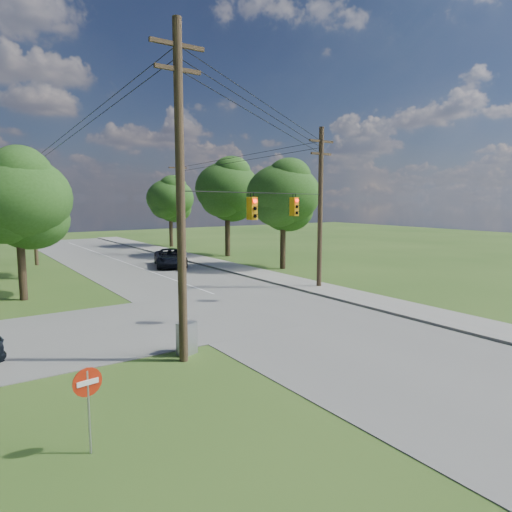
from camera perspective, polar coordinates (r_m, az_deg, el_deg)
ground at (r=19.41m, az=4.11°, el=-10.61°), size 140.00×140.00×0.00m
main_road at (r=24.42m, az=0.48°, el=-6.82°), size 10.00×100.00×0.03m
sidewalk_east at (r=28.67m, az=11.60°, el=-4.77°), size 2.60×100.00×0.12m
pole_sw at (r=16.40m, az=-9.43°, el=8.13°), size 2.00×0.32×12.00m
pole_ne at (r=30.35m, az=8.04°, el=6.26°), size 2.00×0.32×10.50m
pole_north_e at (r=48.93m, az=-9.66°, el=6.17°), size 2.00×0.32×10.00m
pole_north_w at (r=44.95m, az=-26.06°, el=5.46°), size 2.00×0.32×10.00m
power_lines at (r=29.26m, az=-7.86°, el=13.46°), size 13.93×29.62×4.93m
traffic_signals at (r=23.56m, az=2.41°, el=6.14°), size 4.91×3.27×1.05m
tree_w_near at (r=29.67m, az=-27.66°, el=6.37°), size 6.00×6.00×8.40m
tree_w_mid at (r=37.74m, az=-27.64°, el=7.37°), size 6.40×6.40×9.22m
tree_e_near at (r=38.48m, az=3.42°, el=7.67°), size 6.20×6.20×8.81m
tree_e_mid at (r=47.06m, az=-3.62°, el=8.38°), size 6.60×6.60×9.64m
tree_e_far at (r=57.29m, az=-10.66°, el=7.08°), size 5.80×5.80×8.32m
car_main_north at (r=40.45m, az=-10.66°, el=-0.22°), size 4.16×6.03×1.53m
control_cabinet at (r=17.92m, az=-8.65°, el=-10.14°), size 0.81×0.70×1.24m
do_not_enter_sign at (r=11.61m, az=-20.28°, el=-15.49°), size 0.69×0.14×2.09m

